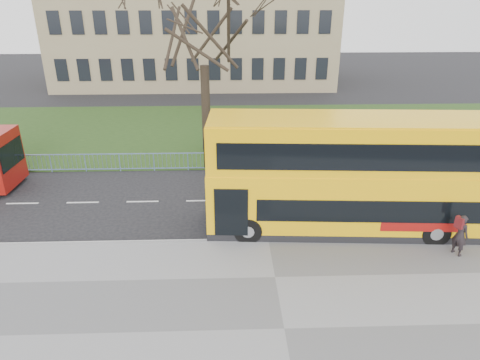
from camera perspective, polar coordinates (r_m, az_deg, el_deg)
The scene contains 9 objects.
ground at distance 19.65m, azimuth 3.37°, elevation -5.89°, with size 120.00×120.00×0.00m, color black.
pavement at distance 14.18m, azimuth 5.91°, elevation -19.28°, with size 80.00×10.50×0.12m, color slate.
kerb at distance 18.29m, azimuth 3.80°, elevation -8.10°, with size 80.00×0.20×0.14m, color gray.
grass_verge at distance 32.80m, azimuth 1.16°, elevation 6.62°, with size 80.00×15.40×0.08m, color #213C15.
guard_railing at distance 25.37m, azimuth 2.08°, elevation 2.59°, with size 40.00×0.12×1.10m, color #728ECB, non-canonical shape.
bare_tree at distance 27.20m, azimuth -4.84°, elevation 17.18°, with size 9.16×9.16×13.09m, color black, non-canonical shape.
civic_building at distance 52.17m, azimuth -5.94°, elevation 20.68°, with size 30.00×15.00×14.00m, color #8D7A59.
yellow_bus at distance 18.66m, azimuth 14.42°, elevation 0.89°, with size 12.14×3.57×5.03m.
pedestrian at distance 18.97m, azimuth 27.30°, elevation -6.54°, with size 0.63×0.41×1.73m, color black.
Camera 1 is at (-1.73, -16.99, 9.72)m, focal length 32.00 mm.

